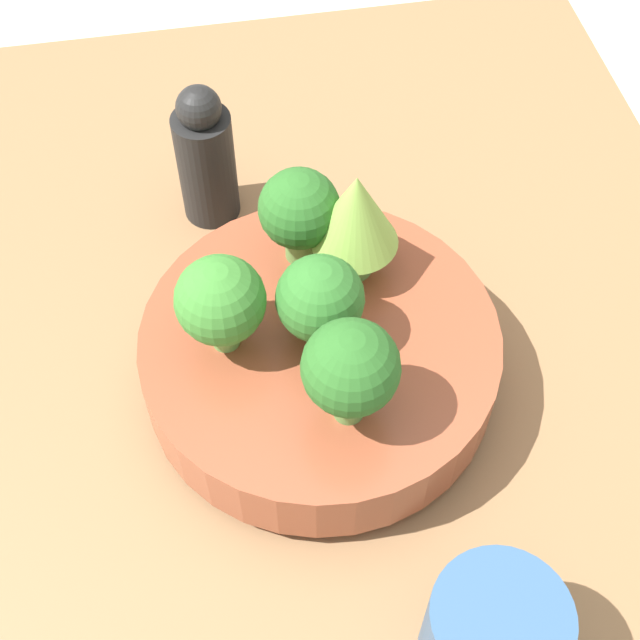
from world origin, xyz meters
name	(u,v)px	position (x,y,z in m)	size (l,w,h in m)	color
ground_plane	(360,425)	(0.00, 0.00, 0.00)	(6.00, 6.00, 0.00)	beige
table	(361,413)	(0.00, 0.00, 0.02)	(1.02, 0.69, 0.04)	olive
bowl	(320,357)	(0.02, 0.03, 0.08)	(0.27, 0.27, 0.07)	brown
broccoli_floret_back	(220,302)	(0.03, 0.10, 0.16)	(0.07, 0.07, 0.08)	#6BA34C
broccoli_floret_left	(351,369)	(-0.05, 0.02, 0.16)	(0.07, 0.07, 0.09)	#609347
broccoli_floret_center	(320,300)	(0.02, 0.03, 0.15)	(0.06, 0.06, 0.08)	#609347
broccoli_floret_right	(299,211)	(0.10, 0.03, 0.16)	(0.06, 0.06, 0.08)	#609347
romanesco_piece_near	(356,215)	(0.08, -0.01, 0.17)	(0.07, 0.07, 0.10)	#6BA34C
cup	(491,640)	(-0.21, -0.04, 0.09)	(0.09, 0.09, 0.09)	#33567F
pepper_mill	(206,157)	(0.23, 0.10, 0.11)	(0.05, 0.05, 0.14)	black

